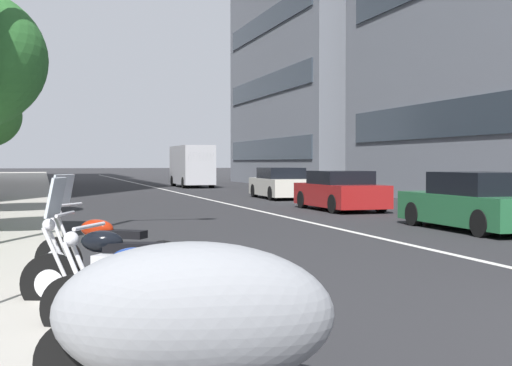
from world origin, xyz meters
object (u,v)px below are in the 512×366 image
motorcycle_mid_row (151,302)px  car_far_down_avenue (340,192)px  delivery_van_ahead (192,165)px  car_mid_block_traffic (280,184)px  motorcycle_by_sign_pole (114,273)px  motorcycle_under_tarp (106,256)px  car_approaching_light (476,203)px  motorcycle_far_end_row (190,317)px

motorcycle_mid_row → car_far_down_avenue: size_ratio=0.47×
motorcycle_mid_row → delivery_van_ahead: (39.36, -8.52, 1.05)m
car_mid_block_traffic → delivery_van_ahead: size_ratio=0.80×
motorcycle_by_sign_pole → motorcycle_under_tarp: motorcycle_under_tarp is taller
motorcycle_mid_row → delivery_van_ahead: 40.28m
car_far_down_avenue → car_mid_block_traffic: car_mid_block_traffic is taller
motorcycle_under_tarp → car_mid_block_traffic: (20.83, -9.52, 0.22)m
motorcycle_under_tarp → car_approaching_light: motorcycle_under_tarp is taller
motorcycle_mid_row → delivery_van_ahead: size_ratio=0.34×
car_approaching_light → car_mid_block_traffic: car_approaching_light is taller
motorcycle_far_end_row → delivery_van_ahead: 41.78m
car_mid_block_traffic → delivery_van_ahead: 15.63m
car_approaching_light → car_far_down_avenue: car_approaching_light is taller
car_mid_block_traffic → motorcycle_under_tarp: bearing=157.6°
car_far_down_avenue → car_mid_block_traffic: bearing=-4.6°
motorcycle_mid_row → motorcycle_by_sign_pole: size_ratio=0.95×
motorcycle_mid_row → car_approaching_light: (8.37, -9.11, 0.25)m
motorcycle_by_sign_pole → car_far_down_avenue: (14.35, -9.03, 0.20)m
motorcycle_by_sign_pole → delivery_van_ahead: size_ratio=0.36×
motorcycle_by_sign_pole → delivery_van_ahead: bearing=-84.1°
motorcycle_mid_row → car_mid_block_traffic: bearing=-82.2°
motorcycle_mid_row → car_far_down_avenue: car_far_down_avenue is taller
car_approaching_light → delivery_van_ahead: (30.99, 0.58, 0.80)m
motorcycle_mid_row → motorcycle_under_tarp: motorcycle_under_tarp is taller
motorcycle_far_end_row → delivery_van_ahead: bearing=-85.7°
motorcycle_far_end_row → car_approaching_light: (9.91, -9.07, 0.05)m
motorcycle_by_sign_pole → motorcycle_under_tarp: size_ratio=1.11×
delivery_van_ahead → motorcycle_mid_row: bearing=167.6°
motorcycle_mid_row → motorcycle_far_end_row: bearing=120.7°
car_approaching_light → car_far_down_avenue: bearing=2.3°
motorcycle_far_end_row → car_far_down_avenue: (17.39, -8.81, 0.04)m
car_approaching_light → car_mid_block_traffic: 15.40m
motorcycle_by_sign_pole → motorcycle_under_tarp: bearing=-72.6°
motorcycle_by_sign_pole → car_approaching_light: bearing=-124.6°
motorcycle_far_end_row → car_mid_block_traffic: (25.31, -9.34, 0.06)m
car_mid_block_traffic → delivery_van_ahead: bearing=5.3°
motorcycle_mid_row → car_mid_block_traffic: 25.55m
car_far_down_avenue → car_mid_block_traffic: size_ratio=0.92×
car_far_down_avenue → delivery_van_ahead: size_ratio=0.73×
car_approaching_light → motorcycle_far_end_row: bearing=137.9°
motorcycle_under_tarp → car_mid_block_traffic: motorcycle_under_tarp is taller
motorcycle_by_sign_pole → motorcycle_far_end_row: bearing=113.0°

